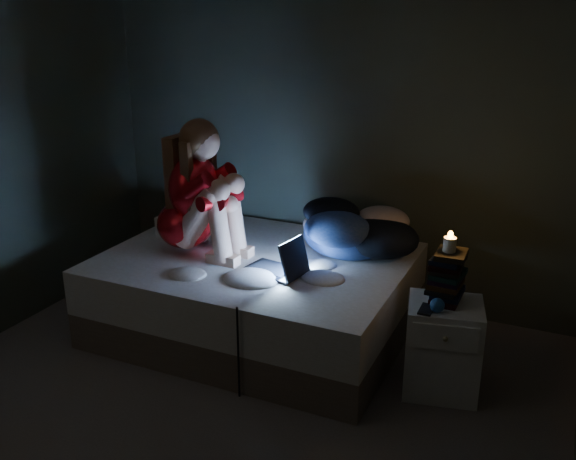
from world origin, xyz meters
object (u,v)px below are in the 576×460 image
Objects in this scene: woman at (184,186)px; candle at (450,243)px; bed at (256,294)px; laptop at (273,253)px; phone at (423,307)px; nightstand at (442,347)px.

candle is (1.76, -0.07, -0.10)m from woman.
laptop is at bearing -40.55° from bed.
woman is at bearing 177.77° from candle.
phone is at bearing -121.70° from candle.
phone is (1.19, -0.30, 0.28)m from bed.
nightstand is at bearing -66.43° from candle.
candle is 0.38m from phone.
woman is 1.76m from candle.
bed is 1.26m from phone.
nightstand is at bearing 55.37° from phone.
phone is at bearing -14.32° from bed.
laptop is at bearing -5.51° from woman.
candle is at bearing 0.51° from woman.
nightstand is at bearing -0.80° from woman.
nightstand is at bearing 8.54° from laptop.
nightstand is 6.82× the size of candle.
bed is 24.49× the size of candle.
nightstand is 0.32m from phone.
candle reaches higher than phone.
nightstand is (1.07, -0.01, -0.40)m from laptop.
woman is 2.49× the size of laptop.
phone is (-0.09, -0.14, -0.34)m from candle.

